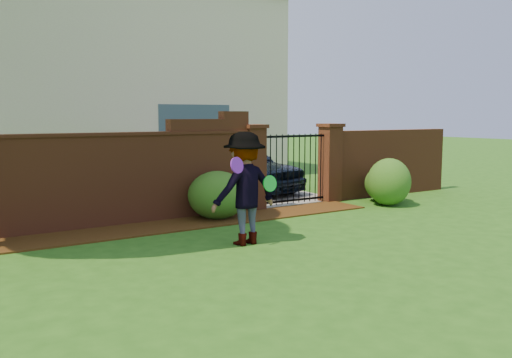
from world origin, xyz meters
TOP-DOWN VIEW (x-y plane):
  - ground at (0.00, 0.00)m, footprint 80.00×80.00m
  - mulch_bed at (-0.95, 3.34)m, footprint 11.10×1.08m
  - brick_wall at (-2.01, 4.00)m, footprint 8.70×0.31m
  - brick_wall_return at (6.60, 4.00)m, footprint 4.00×0.25m
  - pillar_left at (2.40, 4.00)m, footprint 0.50×0.50m
  - pillar_right at (4.60, 4.00)m, footprint 0.50×0.50m
  - iron_gate at (3.50, 4.00)m, footprint 1.78×0.03m
  - driveway at (3.50, 8.00)m, footprint 3.20×8.00m
  - house at (1.00, 12.00)m, footprint 12.40×6.40m
  - car at (3.68, 6.44)m, footprint 2.37×4.30m
  - shrub_left at (1.22, 3.50)m, footprint 1.19×1.19m
  - shrub_middle at (5.33, 2.78)m, footprint 1.00×1.00m
  - shrub_right at (5.67, 3.20)m, footprint 1.00×1.00m
  - man at (0.56, 1.38)m, footprint 1.21×0.74m
  - frisbee_purple at (0.26, 1.14)m, footprint 0.27×0.14m
  - frisbee_green at (0.95, 1.26)m, footprint 0.27×0.08m

SIDE VIEW (x-z plane):
  - ground at x=0.00m, z-range -0.01..0.00m
  - driveway at x=3.50m, z-range 0.00..0.01m
  - mulch_bed at x=-0.95m, z-range 0.00..0.03m
  - shrub_right at x=5.67m, z-range 0.00..0.89m
  - shrub_left at x=1.22m, z-range 0.00..0.97m
  - shrub_middle at x=5.33m, z-range 0.00..1.10m
  - car at x=3.68m, z-range 0.00..1.38m
  - brick_wall_return at x=6.60m, z-range 0.00..1.70m
  - iron_gate at x=3.50m, z-range 0.05..1.65m
  - man at x=0.56m, z-range 0.00..1.82m
  - brick_wall at x=-2.01m, z-range -0.15..2.01m
  - pillar_left at x=2.40m, z-range 0.02..1.90m
  - pillar_right at x=4.60m, z-range 0.02..1.90m
  - frisbee_green at x=0.95m, z-range 0.85..1.11m
  - frisbee_purple at x=0.26m, z-range 1.19..1.45m
  - house at x=1.00m, z-range 0.01..6.31m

